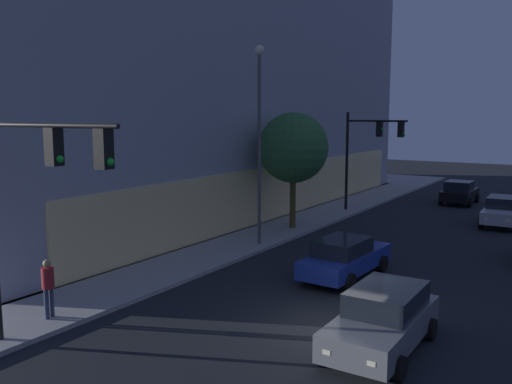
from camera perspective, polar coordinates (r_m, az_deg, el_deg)
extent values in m
plane|color=black|center=(16.71, 8.09, -13.65)|extent=(120.00, 120.00, 0.00)
cube|color=#4C4C51|center=(39.75, -11.35, -0.90)|extent=(37.43, 23.00, 0.15)
cube|color=#FADB8E|center=(32.88, 2.70, 0.24)|extent=(33.33, 0.60, 3.07)
cube|color=#989BA5|center=(39.32, -11.68, 10.56)|extent=(37.03, 22.60, 15.66)
cylinder|color=black|center=(13.83, -21.10, 6.53)|extent=(0.36, 4.54, 0.12)
cube|color=black|center=(13.68, -20.39, 4.45)|extent=(0.34, 0.34, 0.90)
sphere|color=green|center=(13.56, -19.84, 3.27)|extent=(0.18, 0.18, 0.18)
cube|color=black|center=(12.51, -15.65, 4.37)|extent=(0.34, 0.34, 0.90)
sphere|color=green|center=(12.40, -15.01, 3.06)|extent=(0.18, 0.18, 0.18)
cylinder|color=black|center=(35.11, 9.48, 3.19)|extent=(0.18, 0.18, 6.19)
cylinder|color=black|center=(34.17, 12.51, 7.27)|extent=(0.37, 3.88, 0.12)
cube|color=black|center=(34.10, 12.79, 6.42)|extent=(0.34, 0.34, 0.90)
sphere|color=green|center=(34.03, 13.07, 6.41)|extent=(0.18, 0.18, 0.18)
cube|color=black|center=(33.58, 14.93, 6.33)|extent=(0.34, 0.34, 0.90)
sphere|color=green|center=(33.53, 15.20, 5.84)|extent=(0.18, 0.18, 0.18)
cylinder|color=#515151|center=(25.17, 0.35, 4.35)|extent=(0.16, 0.16, 8.75)
sphere|color=#F9EFC6|center=(25.29, 0.36, 14.64)|extent=(0.44, 0.44, 0.44)
cylinder|color=#4C421E|center=(29.24, 3.86, -1.02)|extent=(0.33, 0.33, 2.80)
sphere|color=#2F6332|center=(28.92, 3.92, 4.65)|extent=(3.74, 3.74, 3.74)
cylinder|color=#2D3851|center=(17.59, -21.05, -10.88)|extent=(0.14, 0.14, 0.92)
cylinder|color=#2D3851|center=(17.70, -20.60, -10.74)|extent=(0.14, 0.14, 0.92)
cylinder|color=maroon|center=(17.42, -20.96, -8.39)|extent=(0.36, 0.36, 0.63)
sphere|color=#8F855A|center=(17.31, -21.03, -7.00)|extent=(0.24, 0.24, 0.24)
cube|color=slate|center=(15.10, 13.02, -13.53)|extent=(4.48, 1.83, 0.71)
cube|color=black|center=(15.17, 13.53, -10.77)|extent=(2.42, 1.65, 0.62)
cube|color=#F9F4CC|center=(13.04, 12.05, -17.10)|extent=(0.12, 0.20, 0.12)
cube|color=#F9F4CC|center=(13.41, 7.48, -16.24)|extent=(0.12, 0.20, 0.12)
cylinder|color=black|center=(13.77, 14.71, -17.38)|extent=(0.60, 0.24, 0.60)
cylinder|color=black|center=(14.36, 7.48, -16.08)|extent=(0.60, 0.24, 0.60)
cylinder|color=black|center=(16.23, 17.78, -13.48)|extent=(0.60, 0.24, 0.60)
cylinder|color=black|center=(16.73, 11.58, -12.59)|extent=(0.60, 0.24, 0.60)
cube|color=navy|center=(21.23, 9.39, -7.07)|extent=(4.85, 1.97, 0.65)
cube|color=black|center=(20.77, 8.99, -5.66)|extent=(2.33, 1.68, 0.58)
cube|color=#F9F4CC|center=(23.50, 10.73, -5.63)|extent=(0.13, 0.21, 0.12)
cube|color=#F9F4CC|center=(23.10, 13.11, -5.94)|extent=(0.13, 0.21, 0.12)
cylinder|color=black|center=(22.97, 9.02, -6.74)|extent=(0.67, 0.27, 0.66)
cylinder|color=black|center=(22.29, 13.08, -7.31)|extent=(0.67, 0.27, 0.66)
cylinder|color=black|center=(20.45, 5.31, -8.54)|extent=(0.67, 0.27, 0.66)
cylinder|color=black|center=(19.68, 9.78, -9.29)|extent=(0.67, 0.27, 0.66)
cube|color=#B7BABF|center=(33.50, 24.29, -2.07)|extent=(4.47, 1.88, 0.65)
cube|color=black|center=(33.73, 24.41, -0.94)|extent=(2.22, 1.62, 0.59)
cube|color=#F9F4CC|center=(31.34, 24.80, -2.75)|extent=(0.13, 0.20, 0.12)
cube|color=#F9F4CC|center=(31.45, 22.94, -2.61)|extent=(0.13, 0.20, 0.12)
cylinder|color=black|center=(32.32, 22.49, -2.90)|extent=(0.71, 0.27, 0.71)
cylinder|color=black|center=(34.99, 23.10, -2.14)|extent=(0.71, 0.27, 0.71)
cube|color=black|center=(40.64, 20.53, -0.23)|extent=(4.03, 1.88, 0.67)
cube|color=black|center=(40.26, 20.48, 0.63)|extent=(1.89, 1.69, 0.63)
cube|color=#F9F4CC|center=(42.66, 20.33, 0.15)|extent=(0.12, 0.20, 0.12)
cube|color=#F9F4CC|center=(42.44, 21.81, 0.03)|extent=(0.12, 0.20, 0.12)
cylinder|color=black|center=(42.09, 19.61, -0.38)|extent=(0.64, 0.24, 0.64)
cylinder|color=black|center=(41.73, 22.11, -0.57)|extent=(0.64, 0.24, 0.64)
cylinder|color=black|center=(39.68, 18.81, -0.83)|extent=(0.64, 0.24, 0.64)
cylinder|color=black|center=(39.30, 21.46, -1.04)|extent=(0.64, 0.24, 0.64)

